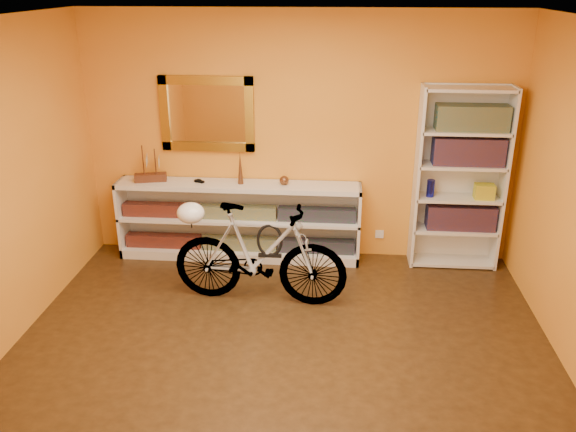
# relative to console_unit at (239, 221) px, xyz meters

# --- Properties ---
(floor) EXTENTS (4.50, 4.00, 0.01)m
(floor) POSITION_rel_console_unit_xyz_m (0.63, -1.81, -0.43)
(floor) COLOR black
(floor) RESTS_ON ground
(ceiling) EXTENTS (4.50, 4.00, 0.01)m
(ceiling) POSITION_rel_console_unit_xyz_m (0.63, -1.81, 2.18)
(ceiling) COLOR silver
(ceiling) RESTS_ON ground
(back_wall) EXTENTS (4.50, 0.01, 2.60)m
(back_wall) POSITION_rel_console_unit_xyz_m (0.63, 0.19, 0.88)
(back_wall) COLOR orange
(back_wall) RESTS_ON ground
(gilt_mirror) EXTENTS (0.98, 0.06, 0.78)m
(gilt_mirror) POSITION_rel_console_unit_xyz_m (-0.32, 0.15, 1.12)
(gilt_mirror) COLOR olive
(gilt_mirror) RESTS_ON back_wall
(wall_socket) EXTENTS (0.09, 0.02, 0.09)m
(wall_socket) POSITION_rel_console_unit_xyz_m (1.53, 0.17, -0.17)
(wall_socket) COLOR silver
(wall_socket) RESTS_ON back_wall
(console_unit) EXTENTS (2.60, 0.35, 0.85)m
(console_unit) POSITION_rel_console_unit_xyz_m (0.00, 0.00, 0.00)
(console_unit) COLOR silver
(console_unit) RESTS_ON floor
(cd_row_lower) EXTENTS (2.50, 0.13, 0.14)m
(cd_row_lower) POSITION_rel_console_unit_xyz_m (0.00, -0.02, -0.26)
(cd_row_lower) COLOR black
(cd_row_lower) RESTS_ON console_unit
(cd_row_upper) EXTENTS (2.50, 0.13, 0.14)m
(cd_row_upper) POSITION_rel_console_unit_xyz_m (0.00, -0.02, 0.11)
(cd_row_upper) COLOR navy
(cd_row_upper) RESTS_ON console_unit
(model_ship) EXTENTS (0.35, 0.20, 0.39)m
(model_ship) POSITION_rel_console_unit_xyz_m (-0.93, 0.00, 0.62)
(model_ship) COLOR #462113
(model_ship) RESTS_ON console_unit
(toy_car) EXTENTS (0.00, 0.00, 0.00)m
(toy_car) POSITION_rel_console_unit_xyz_m (-0.41, 0.00, 0.43)
(toy_car) COLOR black
(toy_car) RESTS_ON console_unit
(bronze_ornament) EXTENTS (0.06, 0.06, 0.35)m
(bronze_ornament) POSITION_rel_console_unit_xyz_m (0.03, 0.00, 0.60)
(bronze_ornament) COLOR brown
(bronze_ornament) RESTS_ON console_unit
(decorative_orb) EXTENTS (0.10, 0.10, 0.10)m
(decorative_orb) POSITION_rel_console_unit_xyz_m (0.49, 0.00, 0.47)
(decorative_orb) COLOR brown
(decorative_orb) RESTS_ON console_unit
(bookcase) EXTENTS (0.90, 0.30, 1.90)m
(bookcase) POSITION_rel_console_unit_xyz_m (2.29, 0.03, 0.52)
(bookcase) COLOR silver
(bookcase) RESTS_ON floor
(book_row_a) EXTENTS (0.70, 0.22, 0.26)m
(book_row_a) POSITION_rel_console_unit_xyz_m (2.34, 0.03, 0.12)
(book_row_a) COLOR maroon
(book_row_a) RESTS_ON bookcase
(book_row_b) EXTENTS (0.70, 0.22, 0.28)m
(book_row_b) POSITION_rel_console_unit_xyz_m (2.34, 0.03, 0.83)
(book_row_b) COLOR maroon
(book_row_b) RESTS_ON bookcase
(book_row_c) EXTENTS (0.70, 0.22, 0.25)m
(book_row_c) POSITION_rel_console_unit_xyz_m (2.34, 0.03, 1.16)
(book_row_c) COLOR #1B5461
(book_row_c) RESTS_ON bookcase
(travel_mug) EXTENTS (0.08, 0.08, 0.18)m
(travel_mug) POSITION_rel_console_unit_xyz_m (2.00, 0.01, 0.43)
(travel_mug) COLOR #151995
(travel_mug) RESTS_ON bookcase
(red_tin) EXTENTS (0.18, 0.18, 0.18)m
(red_tin) POSITION_rel_console_unit_xyz_m (2.09, 0.06, 1.13)
(red_tin) COLOR maroon
(red_tin) RESTS_ON bookcase
(yellow_bag) EXTENTS (0.20, 0.14, 0.15)m
(yellow_bag) POSITION_rel_console_unit_xyz_m (2.54, -0.01, 0.42)
(yellow_bag) COLOR gold
(yellow_bag) RESTS_ON bookcase
(bicycle) EXTENTS (0.55, 1.69, 0.98)m
(bicycle) POSITION_rel_console_unit_xyz_m (0.35, -0.94, 0.06)
(bicycle) COLOR silver
(bicycle) RESTS_ON floor
(helmet) EXTENTS (0.26, 0.24, 0.19)m
(helmet) POSITION_rel_console_unit_xyz_m (-0.29, -0.89, 0.44)
(helmet) COLOR white
(helmet) RESTS_ON bicycle
(u_lock) EXTENTS (0.24, 0.03, 0.24)m
(u_lock) POSITION_rel_console_unit_xyz_m (0.44, -0.95, 0.21)
(u_lock) COLOR black
(u_lock) RESTS_ON bicycle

